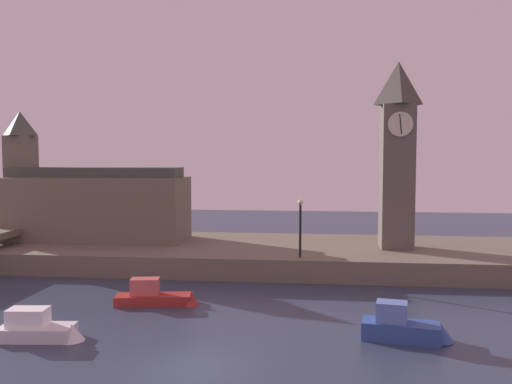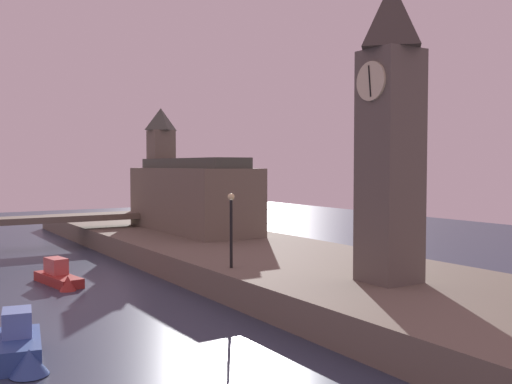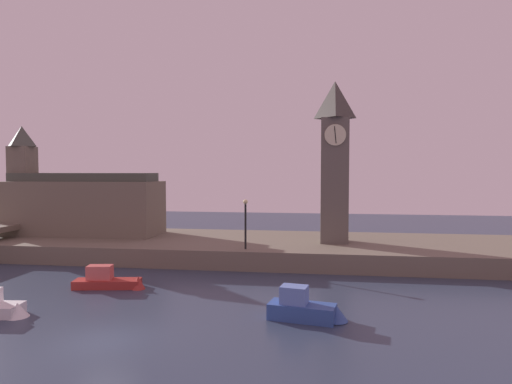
{
  "view_description": "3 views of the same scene",
  "coord_description": "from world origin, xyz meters",
  "px_view_note": "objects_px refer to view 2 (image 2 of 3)",
  "views": [
    {
      "loc": [
        4.68,
        -19.43,
        8.18
      ],
      "look_at": [
        0.71,
        16.84,
        5.74
      ],
      "focal_mm": 36.62,
      "sensor_mm": 36.0,
      "label": 1
    },
    {
      "loc": [
        30.02,
        0.4,
        6.83
      ],
      "look_at": [
        5.17,
        15.92,
        5.47
      ],
      "focal_mm": 40.99,
      "sensor_mm": 36.0,
      "label": 2
    },
    {
      "loc": [
        9.39,
        -18.0,
        7.6
      ],
      "look_at": [
        4.52,
        16.41,
        5.89
      ],
      "focal_mm": 30.68,
      "sensor_mm": 36.0,
      "label": 3
    }
  ],
  "objects_px": {
    "boat_tour_blue": "(21,347)",
    "boat_dinghy_red": "(60,278)",
    "streetlamp": "(231,221)",
    "parliament_hall": "(189,193)",
    "clock_tower": "(390,127)"
  },
  "relations": [
    {
      "from": "clock_tower",
      "to": "boat_tour_blue",
      "type": "xyz_separation_m",
      "value": [
        -1.86,
        -15.54,
        -7.97
      ]
    },
    {
      "from": "boat_tour_blue",
      "to": "boat_dinghy_red",
      "type": "relative_size",
      "value": 0.85
    },
    {
      "from": "streetlamp",
      "to": "boat_dinghy_red",
      "type": "bearing_deg",
      "value": -137.65
    },
    {
      "from": "parliament_hall",
      "to": "streetlamp",
      "type": "distance_m",
      "value": 18.26
    },
    {
      "from": "streetlamp",
      "to": "boat_tour_blue",
      "type": "distance_m",
      "value": 12.72
    },
    {
      "from": "parliament_hall",
      "to": "boat_dinghy_red",
      "type": "relative_size",
      "value": 2.98
    },
    {
      "from": "clock_tower",
      "to": "streetlamp",
      "type": "bearing_deg",
      "value": -147.83
    },
    {
      "from": "streetlamp",
      "to": "boat_tour_blue",
      "type": "xyz_separation_m",
      "value": [
        5.05,
        -11.19,
        -3.34
      ]
    },
    {
      "from": "clock_tower",
      "to": "parliament_hall",
      "type": "height_order",
      "value": "clock_tower"
    },
    {
      "from": "clock_tower",
      "to": "boat_dinghy_red",
      "type": "bearing_deg",
      "value": -142.18
    },
    {
      "from": "boat_tour_blue",
      "to": "boat_dinghy_red",
      "type": "xyz_separation_m",
      "value": [
        -12.59,
        4.32,
        -0.14
      ]
    },
    {
      "from": "clock_tower",
      "to": "parliament_hall",
      "type": "xyz_separation_m",
      "value": [
        -24.21,
        1.45,
        -4.02
      ]
    },
    {
      "from": "parliament_hall",
      "to": "streetlamp",
      "type": "relative_size",
      "value": 3.8
    },
    {
      "from": "parliament_hall",
      "to": "boat_tour_blue",
      "type": "distance_m",
      "value": 28.35
    },
    {
      "from": "streetlamp",
      "to": "boat_dinghy_red",
      "type": "distance_m",
      "value": 10.77
    }
  ]
}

